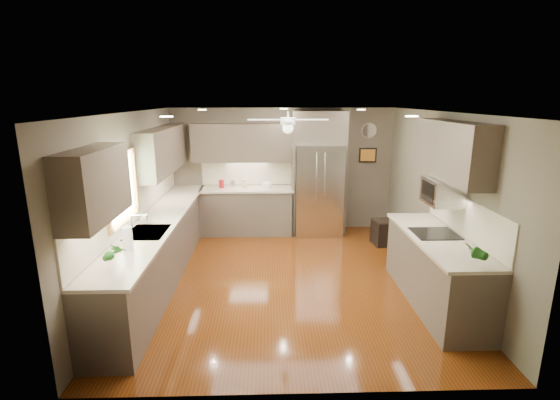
{
  "coord_description": "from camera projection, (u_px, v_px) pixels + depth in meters",
  "views": [
    {
      "loc": [
        -0.3,
        -5.73,
        2.7
      ],
      "look_at": [
        -0.11,
        0.6,
        1.09
      ],
      "focal_mm": 26.0,
      "sensor_mm": 36.0,
      "label": 1
    }
  ],
  "objects": [
    {
      "name": "wall_front",
      "position": [
        303.0,
        270.0,
        3.49
      ],
      "size": [
        4.5,
        0.0,
        4.5
      ],
      "primitive_type": "plane",
      "rotation": [
        -1.57,
        0.0,
        0.0
      ],
      "color": "#625A4B",
      "rests_on": "ground"
    },
    {
      "name": "canister_b",
      "position": [
        233.0,
        184.0,
        8.13
      ],
      "size": [
        0.1,
        0.1,
        0.15
      ],
      "primitive_type": "cylinder",
      "rotation": [
        0.0,
        0.0,
        -0.01
      ],
      "color": "silver",
      "rests_on": "back_run"
    },
    {
      "name": "wall_back",
      "position": [
        282.0,
        170.0,
        8.34
      ],
      "size": [
        4.5,
        0.0,
        4.5
      ],
      "primitive_type": "plane",
      "rotation": [
        1.57,
        0.0,
        0.0
      ],
      "color": "#625A4B",
      "rests_on": "ground"
    },
    {
      "name": "floor",
      "position": [
        288.0,
        278.0,
        6.22
      ],
      "size": [
        5.0,
        5.0,
        0.0
      ],
      "primitive_type": "plane",
      "color": "#52230B",
      "rests_on": "ground"
    },
    {
      "name": "potted_plant_left",
      "position": [
        114.0,
        252.0,
        4.28
      ],
      "size": [
        0.19,
        0.14,
        0.33
      ],
      "primitive_type": "imported",
      "rotation": [
        0.0,
        0.0,
        -0.15
      ],
      "color": "#1F601B",
      "rests_on": "left_run"
    },
    {
      "name": "right_run",
      "position": [
        436.0,
        269.0,
        5.39
      ],
      "size": [
        0.7,
        2.2,
        1.45
      ],
      "color": "brown",
      "rests_on": "ground"
    },
    {
      "name": "framed_print",
      "position": [
        368.0,
        155.0,
        8.29
      ],
      "size": [
        0.36,
        0.03,
        0.3
      ],
      "color": "black",
      "rests_on": "wall_back"
    },
    {
      "name": "window",
      "position": [
        121.0,
        188.0,
        5.29
      ],
      "size": [
        0.05,
        1.12,
        0.92
      ],
      "color": "#BFF2B2",
      "rests_on": "wall_left"
    },
    {
      "name": "microwave",
      "position": [
        443.0,
        192.0,
        5.39
      ],
      "size": [
        0.43,
        0.55,
        0.34
      ],
      "color": "silver",
      "rests_on": "wall_right"
    },
    {
      "name": "canister_c",
      "position": [
        245.0,
        183.0,
        8.11
      ],
      "size": [
        0.11,
        0.11,
        0.16
      ],
      "primitive_type": "cylinder",
      "rotation": [
        0.0,
        0.0,
        -0.16
      ],
      "color": "#C1BE91",
      "rests_on": "back_run"
    },
    {
      "name": "stool",
      "position": [
        385.0,
        232.0,
        7.62
      ],
      "size": [
        0.46,
        0.46,
        0.48
      ],
      "color": "black",
      "rests_on": "ground"
    },
    {
      "name": "canister_a",
      "position": [
        221.0,
        184.0,
        8.09
      ],
      "size": [
        0.12,
        0.12,
        0.16
      ],
      "primitive_type": "cylinder",
      "rotation": [
        0.0,
        0.0,
        0.25
      ],
      "color": "maroon",
      "rests_on": "back_run"
    },
    {
      "name": "wall_right",
      "position": [
        441.0,
        198.0,
        5.98
      ],
      "size": [
        0.0,
        5.0,
        5.0
      ],
      "primitive_type": "plane",
      "rotation": [
        1.57,
        0.0,
        -1.57
      ],
      "color": "#625A4B",
      "rests_on": "ground"
    },
    {
      "name": "wall_clock",
      "position": [
        369.0,
        130.0,
        8.18
      ],
      "size": [
        0.3,
        0.03,
        0.3
      ],
      "color": "white",
      "rests_on": "wall_back"
    },
    {
      "name": "left_run",
      "position": [
        160.0,
        247.0,
        6.19
      ],
      "size": [
        0.65,
        4.7,
        1.45
      ],
      "color": "brown",
      "rests_on": "ground"
    },
    {
      "name": "potted_plant_right",
      "position": [
        475.0,
        252.0,
        4.35
      ],
      "size": [
        0.21,
        0.19,
        0.3
      ],
      "primitive_type": "imported",
      "rotation": [
        0.0,
        0.0,
        0.41
      ],
      "color": "#1F601B",
      "rests_on": "right_run"
    },
    {
      "name": "paper_towel",
      "position": [
        127.0,
        238.0,
        4.79
      ],
      "size": [
        0.12,
        0.12,
        0.29
      ],
      "color": "white",
      "rests_on": "left_run"
    },
    {
      "name": "ceiling",
      "position": [
        289.0,
        112.0,
        5.61
      ],
      "size": [
        5.0,
        5.0,
        0.0
      ],
      "primitive_type": "plane",
      "rotation": [
        3.14,
        0.0,
        0.0
      ],
      "color": "white",
      "rests_on": "ground"
    },
    {
      "name": "uppers",
      "position": [
        240.0,
        151.0,
        6.43
      ],
      "size": [
        4.5,
        4.7,
        0.95
      ],
      "color": "brown",
      "rests_on": "wall_left"
    },
    {
      "name": "ceiling_fan",
      "position": [
        288.0,
        123.0,
        5.94
      ],
      "size": [
        1.18,
        1.18,
        0.32
      ],
      "color": "white",
      "rests_on": "ceiling"
    },
    {
      "name": "wall_left",
      "position": [
        133.0,
        201.0,
        5.85
      ],
      "size": [
        0.0,
        5.0,
        5.0
      ],
      "primitive_type": "plane",
      "rotation": [
        1.57,
        0.0,
        1.57
      ],
      "color": "#625A4B",
      "rests_on": "ground"
    },
    {
      "name": "recessed_lights",
      "position": [
        285.0,
        112.0,
        6.0
      ],
      "size": [
        2.84,
        3.14,
        0.01
      ],
      "color": "white",
      "rests_on": "ceiling"
    },
    {
      "name": "back_run",
      "position": [
        247.0,
        210.0,
        8.22
      ],
      "size": [
        1.85,
        0.65,
        1.45
      ],
      "color": "brown",
      "rests_on": "ground"
    },
    {
      "name": "soap_bottle",
      "position": [
        145.0,
        217.0,
        5.78
      ],
      "size": [
        0.09,
        0.09,
        0.19
      ],
      "primitive_type": "imported",
      "rotation": [
        0.0,
        0.0,
        0.06
      ],
      "color": "white",
      "rests_on": "left_run"
    },
    {
      "name": "sink",
      "position": [
        147.0,
        234.0,
        5.46
      ],
      "size": [
        0.5,
        0.7,
        0.32
      ],
      "color": "silver",
      "rests_on": "left_run"
    },
    {
      "name": "bowl",
      "position": [
        268.0,
        187.0,
        8.07
      ],
      "size": [
        0.27,
        0.27,
        0.05
      ],
      "primitive_type": "imported",
      "rotation": [
        0.0,
        0.0,
        -0.35
      ],
      "color": "#C1BE91",
      "rests_on": "back_run"
    },
    {
      "name": "refrigerator",
      "position": [
        318.0,
        176.0,
        8.04
      ],
      "size": [
        1.06,
        0.75,
        2.45
      ],
      "color": "silver",
      "rests_on": "ground"
    }
  ]
}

